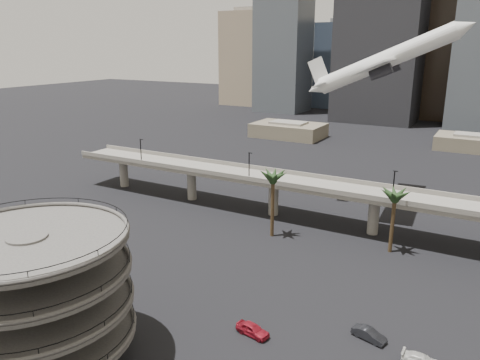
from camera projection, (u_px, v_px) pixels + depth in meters
The scene contains 9 objects.
parking_ramp at pixel (34, 288), 53.09m from camera, with size 22.20×22.20×17.35m.
overpass at pixel (322, 190), 96.91m from camera, with size 130.00×9.30×14.70m.
palm_trees at pixel (428, 199), 79.35m from camera, with size 54.40×18.40×14.00m.
low_buildings at pixel (424, 142), 167.81m from camera, with size 135.00×27.50×6.80m.
skyline at pixel (479, 25), 214.57m from camera, with size 269.00×86.00×123.32m.
airborne_jet at pixel (384, 61), 101.58m from camera, with size 35.47×32.54×18.32m.
car_a at pixel (253, 329), 60.83m from camera, with size 1.88×4.68×1.59m, color maroon.
car_b at pixel (369, 334), 59.92m from camera, with size 1.57×4.49×1.48m, color black.
car_c at pixel (422, 360), 55.11m from camera, with size 1.86×4.57×1.33m, color silver.
Camera 1 is at (30.84, -33.78, 36.50)m, focal length 35.00 mm.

